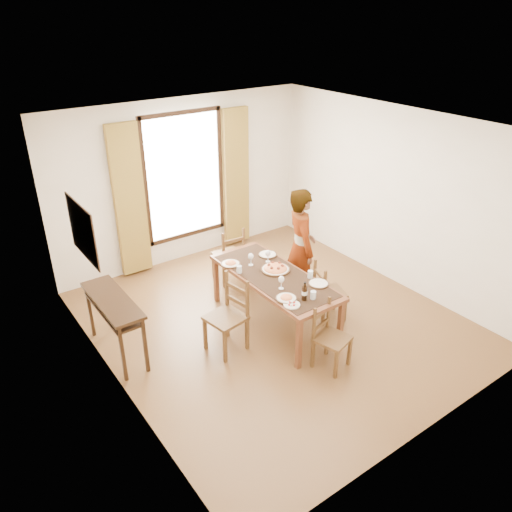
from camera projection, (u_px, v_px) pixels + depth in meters
ground at (274, 321)px, 6.99m from camera, size 5.00×5.00×0.00m
room_shell at (270, 216)px, 6.37m from camera, size 4.60×5.10×2.74m
console_table at (113, 307)px, 6.06m from camera, size 0.38×1.20×0.80m
dining_table at (274, 279)px, 6.64m from camera, size 0.80×2.00×0.76m
chair_west at (228, 317)px, 6.25m from camera, size 0.51×0.51×0.99m
chair_north at (229, 256)px, 7.81m from camera, size 0.44×0.44×0.93m
chair_south at (330, 338)px, 5.97m from camera, size 0.46×0.46×0.85m
chair_east at (328, 293)px, 6.88m from camera, size 0.48×0.48×0.86m
man at (301, 248)px, 7.06m from camera, size 0.93×0.86×1.76m
plate_sw at (286, 297)px, 6.07m from camera, size 0.27×0.27×0.05m
plate_se at (319, 282)px, 6.38m from camera, size 0.27×0.27×0.05m
plate_nw at (231, 263)px, 6.86m from camera, size 0.27×0.27×0.05m
plate_ne at (268, 253)px, 7.11m from camera, size 0.27×0.27×0.05m
pasta_platter at (276, 267)px, 6.70m from camera, size 0.40×0.40×0.10m
caprese_plate at (292, 304)px, 5.94m from camera, size 0.20×0.20×0.04m
wine_glass_a at (281, 282)px, 6.26m from camera, size 0.08×0.08×0.18m
wine_glass_b at (268, 256)px, 6.90m from camera, size 0.08×0.08×0.18m
wine_glass_c at (251, 259)px, 6.82m from camera, size 0.08×0.08×0.18m
tumbler_a at (310, 274)px, 6.53m from camera, size 0.07×0.07×0.10m
tumbler_b at (239, 269)px, 6.65m from camera, size 0.07×0.07×0.10m
tumbler_c at (313, 295)px, 6.07m from camera, size 0.07×0.07×0.10m
wine_bottle at (305, 291)px, 6.01m from camera, size 0.07×0.07×0.25m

